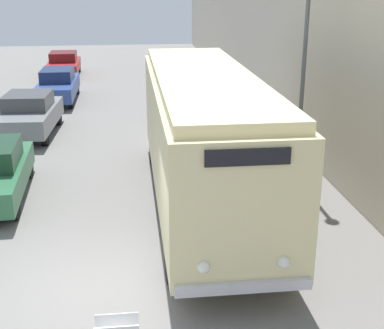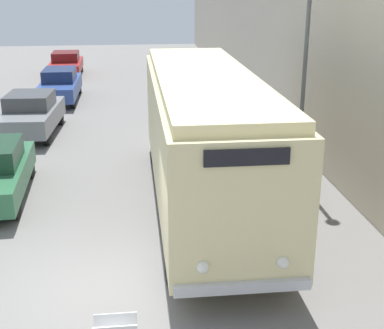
# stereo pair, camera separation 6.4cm
# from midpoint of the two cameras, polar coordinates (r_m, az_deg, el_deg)

# --- Properties ---
(ground_plane) EXTENTS (80.00, 80.00, 0.00)m
(ground_plane) POSITION_cam_midpoint_polar(r_m,az_deg,el_deg) (10.81, -9.88, -13.14)
(ground_plane) COLOR slate
(building_wall_right) EXTENTS (0.30, 60.00, 7.51)m
(building_wall_right) POSITION_cam_midpoint_polar(r_m,az_deg,el_deg) (20.11, 11.08, 13.33)
(building_wall_right) COLOR beige
(building_wall_right) RESTS_ON ground_plane
(vintage_bus) EXTENTS (2.55, 10.19, 3.53)m
(vintage_bus) POSITION_cam_midpoint_polar(r_m,az_deg,el_deg) (13.62, 1.47, 3.35)
(vintage_bus) COLOR black
(vintage_bus) RESTS_ON ground_plane
(streetlamp) EXTENTS (0.36, 0.36, 7.15)m
(streetlamp) POSITION_cam_midpoint_polar(r_m,az_deg,el_deg) (15.42, 12.38, 14.52)
(streetlamp) COLOR #595E60
(streetlamp) RESTS_ON ground_plane
(parked_car_mid) EXTENTS (2.13, 4.33, 1.59)m
(parked_car_mid) POSITION_cam_midpoint_polar(r_m,az_deg,el_deg) (21.40, -16.75, 5.20)
(parked_car_mid) COLOR black
(parked_car_mid) RESTS_ON ground_plane
(parked_car_far) EXTENTS (1.72, 4.63, 1.56)m
(parked_car_far) POSITION_cam_midpoint_polar(r_m,az_deg,el_deg) (27.04, -13.84, 8.24)
(parked_car_far) COLOR black
(parked_car_far) RESTS_ON ground_plane
(parked_car_distant) EXTENTS (1.91, 4.33, 1.45)m
(parked_car_distant) POSITION_cam_midpoint_polar(r_m,az_deg,el_deg) (34.08, -13.23, 10.42)
(parked_car_distant) COLOR black
(parked_car_distant) RESTS_ON ground_plane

